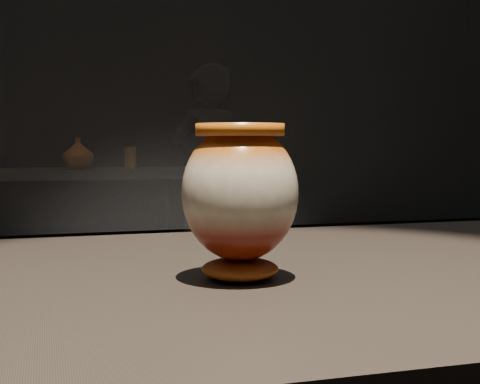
# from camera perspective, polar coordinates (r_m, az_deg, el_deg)

# --- Properties ---
(main_vase) EXTENTS (0.19, 0.19, 0.20)m
(main_vase) POSITION_cam_1_polar(r_m,az_deg,el_deg) (0.83, 0.00, -0.24)
(main_vase) COLOR #691809
(main_vase) RESTS_ON display_plinth
(back_shelf) EXTENTS (2.00, 0.60, 0.90)m
(back_shelf) POSITION_cam_1_polar(r_m,az_deg,el_deg) (4.17, -16.44, -1.78)
(back_shelf) COLOR black
(back_shelf) RESTS_ON ground
(back_vase_mid) EXTENTS (0.23, 0.23, 0.19)m
(back_vase_mid) POSITION_cam_1_polar(r_m,az_deg,el_deg) (4.12, -13.65, 3.21)
(back_vase_mid) COLOR #691809
(back_vase_mid) RESTS_ON back_shelf
(back_vase_right) EXTENTS (0.07, 0.07, 0.13)m
(back_vase_right) POSITION_cam_1_polar(r_m,az_deg,el_deg) (4.14, -9.33, 2.89)
(back_vase_right) COLOR #965A15
(back_vase_right) RESTS_ON back_shelf
(visitor) EXTENTS (0.68, 0.55, 1.62)m
(visitor) POSITION_cam_1_polar(r_m,az_deg,el_deg) (4.82, -2.83, 1.28)
(visitor) COLOR black
(visitor) RESTS_ON ground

